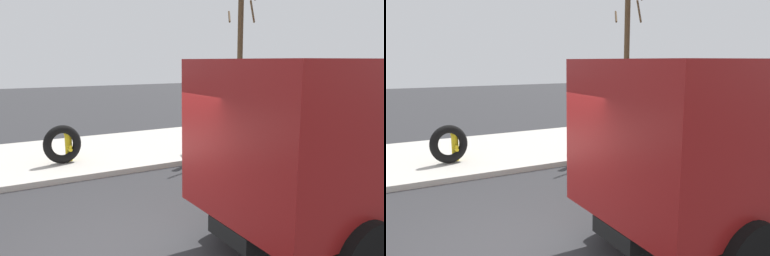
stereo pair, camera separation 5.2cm
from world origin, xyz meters
The scene contains 5 objects.
ground_plane centered at (0.00, 0.00, 0.00)m, with size 80.00×80.00×0.00m, color #2D2D30.
sidewalk_curb centered at (0.00, 6.50, 0.07)m, with size 36.00×5.00×0.15m, color #BCB7AD.
fire_hydrant centered at (0.47, 5.61, 0.62)m, with size 0.22×0.50×0.89m.
loose_tire centered at (0.27, 5.42, 0.69)m, with size 1.07×1.07×0.23m, color black.
bare_tree centered at (6.35, 5.45, 3.15)m, with size 1.17×1.16×6.15m.
Camera 1 is at (-1.74, -5.33, 2.98)m, focal length 35.72 mm.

